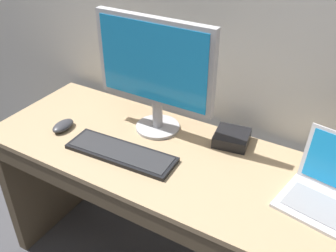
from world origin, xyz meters
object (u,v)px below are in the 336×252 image
at_px(external_drive_box, 232,138).
at_px(computer_mouse, 63,126).
at_px(external_monitor, 155,69).
at_px(laptop_silver, 334,191).
at_px(wired_keyboard, 121,153).

bearing_deg(external_drive_box, computer_mouse, -157.75).
relative_size(external_monitor, external_drive_box, 3.80).
height_order(laptop_silver, external_monitor, external_monitor).
height_order(laptop_silver, computer_mouse, laptop_silver).
distance_m(external_monitor, external_drive_box, 0.44).
bearing_deg(external_monitor, computer_mouse, -150.70).
xyz_separation_m(laptop_silver, computer_mouse, (-1.14, -0.13, -0.04)).
height_order(wired_keyboard, external_drive_box, external_drive_box).
distance_m(external_monitor, wired_keyboard, 0.37).
bearing_deg(laptop_silver, wired_keyboard, -169.40).
xyz_separation_m(wired_keyboard, external_drive_box, (0.36, 0.31, 0.02)).
distance_m(external_monitor, computer_mouse, 0.51).
relative_size(wired_keyboard, computer_mouse, 4.02).
bearing_deg(computer_mouse, external_drive_box, 19.22).
bearing_deg(laptop_silver, external_drive_box, 160.05).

